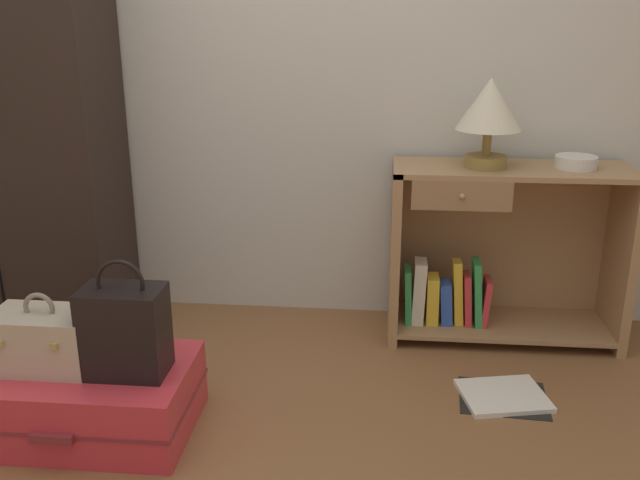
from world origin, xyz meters
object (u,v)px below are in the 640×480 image
bookshelf (495,254)px  bowl (576,162)px  wardrobe (5,109)px  handbag (125,330)px  table_lamp (489,110)px  suitcase_large (84,398)px  open_book_on_floor (503,396)px  train_case (43,340)px

bookshelf → bowl: bowl is taller
wardrobe → handbag: bearing=-47.5°
table_lamp → bowl: table_lamp is taller
suitcase_large → open_book_on_floor: 1.51m
wardrobe → bowl: wardrobe is taller
wardrobe → open_book_on_floor: size_ratio=5.54×
suitcase_large → train_case: (-0.11, -0.01, 0.22)m
wardrobe → open_book_on_floor: bearing=-13.7°
table_lamp → train_case: bearing=-150.1°
bowl → suitcase_large: (-1.77, -0.88, -0.67)m
table_lamp → handbag: bearing=-144.4°
bowl → handbag: size_ratio=0.42×
table_lamp → bowl: 0.42m
bowl → handbag: bearing=-150.6°
train_case → suitcase_large: bearing=6.9°
bookshelf → train_case: 1.84m
bowl → suitcase_large: bowl is taller
handbag → bowl: bearing=29.4°
table_lamp → open_book_on_floor: size_ratio=1.03×
bowl → bookshelf: bearing=176.6°
wardrobe → suitcase_large: size_ratio=2.62×
bowl → suitcase_large: 2.09m
suitcase_large → open_book_on_floor: suitcase_large is taller
table_lamp → handbag: 1.63m
bowl → handbag: (-1.60, -0.90, -0.39)m
bookshelf → suitcase_large: (-1.49, -0.89, -0.25)m
bookshelf → train_case: size_ratio=3.04×
suitcase_large → open_book_on_floor: bearing=12.9°
table_lamp → bowl: size_ratio=2.16×
bookshelf → train_case: bookshelf is taller
wardrobe → suitcase_large: 1.35m
wardrobe → handbag: 1.31m
table_lamp → train_case: (-1.52, -0.87, -0.66)m
handbag → open_book_on_floor: 1.39m
handbag → open_book_on_floor: handbag is taller
wardrobe → table_lamp: 2.02m
bookshelf → suitcase_large: bearing=-149.0°
train_case → handbag: bearing=-1.9°
wardrobe → bookshelf: wardrobe is taller
table_lamp → suitcase_large: table_lamp is taller
table_lamp → open_book_on_floor: bearing=-83.9°
handbag → open_book_on_floor: size_ratio=1.12×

